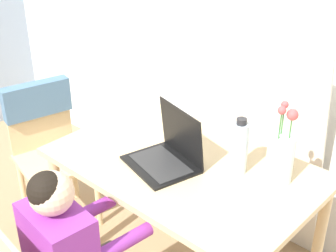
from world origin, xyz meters
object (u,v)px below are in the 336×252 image
(chair_spare, at_px, (45,131))
(water_bottle, at_px, (240,147))
(person_seated, at_px, (73,252))
(laptop, at_px, (169,151))
(flower_vase, at_px, (281,156))

(chair_spare, height_order, water_bottle, water_bottle)
(chair_spare, relative_size, person_seated, 0.84)
(person_seated, xyz_separation_m, water_bottle, (0.25, 0.71, 0.25))
(chair_spare, distance_m, water_bottle, 1.28)
(laptop, xyz_separation_m, water_bottle, (0.27, 0.15, 0.06))
(laptop, bearing_deg, water_bottle, 43.78)
(person_seated, relative_size, laptop, 2.79)
(chair_spare, height_order, person_seated, person_seated)
(chair_spare, bearing_deg, water_bottle, -68.55)
(person_seated, bearing_deg, water_bottle, -103.79)
(person_seated, xyz_separation_m, flower_vase, (0.42, 0.77, 0.25))
(chair_spare, distance_m, laptop, 0.99)
(laptop, xyz_separation_m, flower_vase, (0.43, 0.21, 0.06))
(chair_spare, xyz_separation_m, person_seated, (0.97, -0.53, 0.05))
(laptop, distance_m, water_bottle, 0.31)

